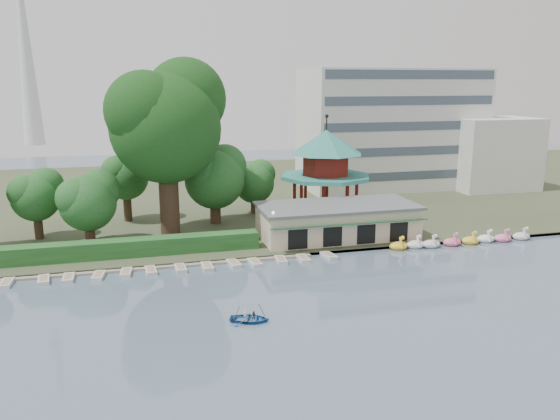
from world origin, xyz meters
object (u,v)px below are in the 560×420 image
object	(u,v)px
pavilion	(326,165)
dock	(147,267)
rowboat_with_passengers	(250,316)
big_tree	(167,119)
boathouse	(337,220)

from	to	relation	value
pavilion	dock	bearing A→B (deg)	-148.34
pavilion	rowboat_with_passengers	distance (m)	34.75
big_tree	rowboat_with_passengers	bearing A→B (deg)	-80.65
dock	pavilion	size ratio (longest dim) A/B	2.52
boathouse	big_tree	xyz separation A→B (m)	(-18.83, 6.23, 11.76)
dock	pavilion	bearing A→B (deg)	31.66
big_tree	rowboat_with_passengers	distance (m)	29.64
dock	big_tree	bearing A→B (deg)	73.91
boathouse	pavilion	xyz separation A→B (m)	(2.00, 10.03, 5.11)
pavilion	rowboat_with_passengers	xyz separation A→B (m)	(-16.55, -29.74, -7.04)
dock	big_tree	distance (m)	18.10
dock	pavilion	world-z (taller)	pavilion
pavilion	big_tree	distance (m)	22.19
rowboat_with_passengers	boathouse	bearing A→B (deg)	53.56
big_tree	rowboat_with_passengers	world-z (taller)	big_tree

